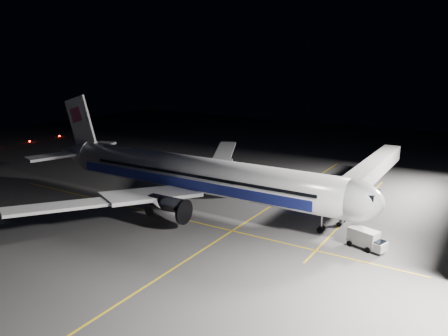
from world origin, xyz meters
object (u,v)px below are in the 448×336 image
safety_cone_a (232,192)px  safety_cone_c (235,191)px  safety_cone_b (240,190)px  baggage_tug (232,168)px  service_truck (366,239)px  airliner (192,174)px  jet_bridge (368,172)px

safety_cone_a → safety_cone_c: size_ratio=0.76×
safety_cone_b → safety_cone_c: bearing=-137.6°
safety_cone_c → baggage_tug: bearing=123.0°
service_truck → safety_cone_c: bearing=172.8°
service_truck → safety_cone_b: (-25.09, 12.18, -0.97)m
safety_cone_a → safety_cone_c: (0.09, 0.87, 0.08)m
airliner → service_truck: (28.14, -2.13, -3.87)m
service_truck → safety_cone_b: size_ratio=7.79×
airliner → baggage_tug: (-5.27, 21.49, -4.28)m
safety_cone_c → safety_cone_b: bearing=42.4°
airliner → baggage_tug: 22.54m
safety_cone_a → safety_cone_c: safety_cone_c is taller
airliner → safety_cone_a: size_ratio=119.14×
safety_cone_a → safety_cone_b: (0.64, 1.38, 0.07)m
jet_bridge → service_truck: 21.07m
jet_bridge → safety_cone_c: 22.67m
baggage_tug → safety_cone_b: (8.32, -11.45, -0.56)m
baggage_tug → safety_cone_a: bearing=-74.9°
service_truck → safety_cone_a: service_truck is taller
airliner → service_truck: bearing=-4.3°
airliner → safety_cone_b: (3.05, 10.04, -4.84)m
jet_bridge → safety_cone_b: 21.98m
safety_cone_a → jet_bridge: bearing=24.4°
safety_cone_b → safety_cone_c: safety_cone_c is taller
baggage_tug → safety_cone_b: size_ratio=4.79×
jet_bridge → service_truck: size_ratio=6.81×
airliner → safety_cone_b: 11.56m
jet_bridge → baggage_tug: jet_bridge is taller
safety_cone_a → safety_cone_c: bearing=84.1°
airliner → safety_cone_a: bearing=74.5°
jet_bridge → safety_cone_c: jet_bridge is taller
safety_cone_a → service_truck: bearing=-22.8°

